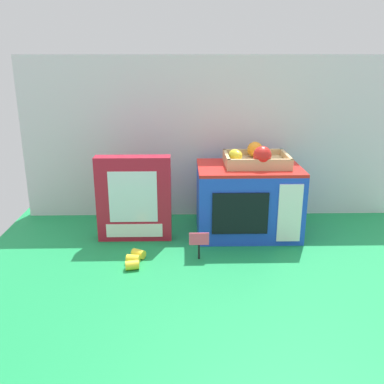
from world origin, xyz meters
The scene contains 7 objects.
ground_plane centered at (0.00, 0.00, 0.00)m, with size 1.70×1.70×0.00m, color #198C47.
display_back_panel centered at (0.00, 0.28, 0.35)m, with size 1.61×0.03×0.69m, color silver.
toy_microwave centered at (0.14, 0.05, 0.14)m, with size 0.40×0.28×0.28m.
food_groups_crate centered at (0.16, 0.06, 0.31)m, with size 0.25×0.20×0.09m.
cookie_set_box centered at (-0.31, 0.00, 0.17)m, with size 0.28×0.06×0.33m.
price_sign centered at (-0.06, -0.19, 0.07)m, with size 0.07×0.01×0.10m.
loose_toy_banana centered at (-0.29, -0.22, 0.02)m, with size 0.07×0.13×0.03m.
Camera 1 is at (-0.12, -1.56, 0.69)m, focal length 40.11 mm.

